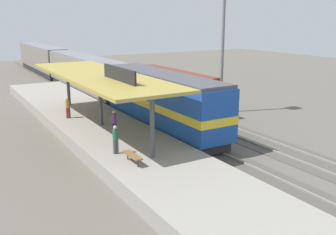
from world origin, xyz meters
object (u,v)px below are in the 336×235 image
Objects in this scene: freight_car at (171,89)px; person_walking at (115,138)px; light_mast at (224,21)px; locomotive at (162,101)px; passenger_carriage_rear at (42,59)px; person_waiting at (114,121)px; platform_bench at (133,156)px; person_boarding at (68,106)px; passenger_carriage_front at (85,74)px.

person_walking is (-10.77, -11.52, -0.12)m from freight_car.
person_walking is at bearing -150.91° from light_mast.
locomotive reaches higher than person_walking.
passenger_carriage_rear reaches higher than person_waiting.
platform_bench is at bearing -97.44° from passenger_carriage_rear.
person_walking is 1.00× the size of person_boarding.
platform_bench is 18.28m from light_mast.
passenger_carriage_front is at bearing 111.42° from freight_car.
freight_car is at bearing 53.75° from locomotive.
light_mast is at bearing -49.47° from freight_car.
platform_bench is 0.99× the size of person_waiting.
person_boarding is at bearing 172.33° from light_mast.
light_mast is at bearing 18.58° from person_waiting.
freight_car is (4.60, 6.27, -0.44)m from locomotive.
platform_bench is 0.12× the size of locomotive.
locomotive is at bearing -90.00° from passenger_carriage_front.
locomotive is at bearing -35.79° from person_boarding.
passenger_carriage_rear is at bearing 90.00° from locomotive.
freight_car is 8.10m from light_mast.
light_mast is at bearing -63.24° from passenger_carriage_front.
passenger_carriage_rear is (6.00, 45.96, 0.97)m from platform_bench.
light_mast is 17.28m from person_walking.
person_walking is at bearing -133.08° from freight_car.
person_boarding is at bearing 102.59° from person_waiting.
passenger_carriage_front is (6.00, 25.16, 0.97)m from platform_bench.
person_boarding is at bearing 90.53° from platform_bench.
person_waiting is (-4.75, -1.69, -0.56)m from locomotive.
platform_bench is 46.36m from passenger_carriage_rear.
passenger_carriage_front is at bearing 75.13° from person_walking.
passenger_carriage_front is 1.67× the size of freight_car.
person_boarding is (-1.36, 6.09, 0.00)m from person_waiting.
passenger_carriage_front is at bearing 65.81° from person_boarding.
person_waiting is (1.25, 5.47, 0.51)m from platform_bench.
person_waiting is at bearing -96.69° from passenger_carriage_rear.
platform_bench is at bearing -102.89° from person_waiting.
light_mast is 6.84× the size of person_boarding.
person_waiting is at bearing -161.42° from light_mast.
passenger_carriage_rear is at bearing 83.31° from person_waiting.
locomotive is at bearing 19.56° from person_waiting.
person_waiting is (-4.75, -40.49, -0.46)m from passenger_carriage_rear.
person_boarding is (-6.11, 4.40, -0.56)m from locomotive.
passenger_carriage_front is at bearing 90.00° from locomotive.
platform_bench is 25.88m from passenger_carriage_front.
passenger_carriage_rear is at bearing 82.02° from person_walking.
passenger_carriage_front reaches higher than freight_car.
platform_bench is 9.40m from locomotive.
passenger_carriage_rear is 11.70× the size of person_boarding.
light_mast is at bearing 17.97° from locomotive.
platform_bench is 1.99m from person_walking.
freight_car reaches higher than person_walking.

